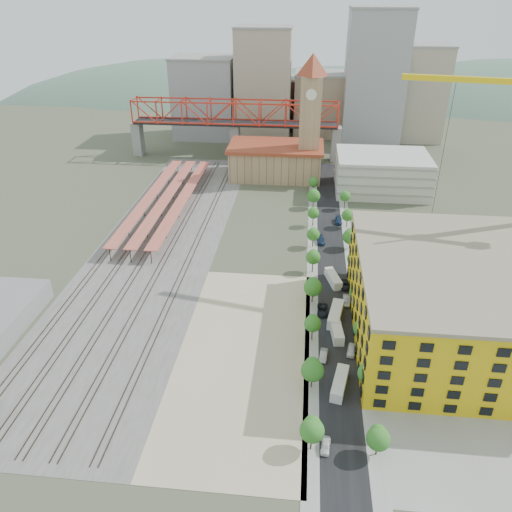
# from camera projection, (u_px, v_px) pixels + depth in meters

# --- Properties ---
(ground) EXTENTS (400.00, 400.00, 0.00)m
(ground) POSITION_uv_depth(u_px,v_px,m) (273.00, 279.00, 134.35)
(ground) COLOR #474C38
(ground) RESTS_ON ground
(ballast_strip) EXTENTS (36.00, 165.00, 0.06)m
(ballast_strip) POSITION_uv_depth(u_px,v_px,m) (160.00, 243.00, 152.85)
(ballast_strip) COLOR #605E59
(ballast_strip) RESTS_ON ground
(dirt_lot) EXTENTS (28.00, 67.00, 0.06)m
(dirt_lot) POSITION_uv_depth(u_px,v_px,m) (244.00, 354.00, 107.23)
(dirt_lot) COLOR tan
(dirt_lot) RESTS_ON ground
(street_asphalt) EXTENTS (12.00, 170.00, 0.06)m
(street_asphalt) POSITION_uv_depth(u_px,v_px,m) (331.00, 256.00, 145.97)
(street_asphalt) COLOR black
(street_asphalt) RESTS_ON ground
(sidewalk_west) EXTENTS (3.00, 170.00, 0.04)m
(sidewalk_west) POSITION_uv_depth(u_px,v_px,m) (312.00, 255.00, 146.47)
(sidewalk_west) COLOR gray
(sidewalk_west) RESTS_ON ground
(sidewalk_east) EXTENTS (3.00, 170.00, 0.04)m
(sidewalk_east) POSITION_uv_depth(u_px,v_px,m) (350.00, 257.00, 145.47)
(sidewalk_east) COLOR gray
(sidewalk_east) RESTS_ON ground
(construction_pad) EXTENTS (50.00, 90.00, 0.06)m
(construction_pad) POSITION_uv_depth(u_px,v_px,m) (465.00, 336.00, 112.82)
(construction_pad) COLOR gray
(construction_pad) RESTS_ON ground
(rail_tracks) EXTENTS (26.56, 160.00, 0.18)m
(rail_tracks) POSITION_uv_depth(u_px,v_px,m) (154.00, 243.00, 152.96)
(rail_tracks) COLOR #382B23
(rail_tracks) RESTS_ON ground
(platform_canopies) EXTENTS (16.00, 80.00, 4.12)m
(platform_canopies) POSITION_uv_depth(u_px,v_px,m) (166.00, 197.00, 175.38)
(platform_canopies) COLOR #D95C53
(platform_canopies) RESTS_ON ground
(station_hall) EXTENTS (38.00, 24.00, 13.10)m
(station_hall) POSITION_uv_depth(u_px,v_px,m) (276.00, 160.00, 203.10)
(station_hall) COLOR tan
(station_hall) RESTS_ON ground
(clock_tower) EXTENTS (12.00, 12.00, 52.00)m
(clock_tower) POSITION_uv_depth(u_px,v_px,m) (311.00, 107.00, 189.58)
(clock_tower) COLOR tan
(clock_tower) RESTS_ON ground
(parking_garage) EXTENTS (34.00, 26.00, 14.00)m
(parking_garage) POSITION_uv_depth(u_px,v_px,m) (382.00, 173.00, 188.77)
(parking_garage) COLOR silver
(parking_garage) RESTS_ON ground
(truss_bridge) EXTENTS (94.00, 9.60, 25.60)m
(truss_bridge) POSITION_uv_depth(u_px,v_px,m) (235.00, 116.00, 219.10)
(truss_bridge) COLOR gray
(truss_bridge) RESTS_ON ground
(construction_building) EXTENTS (44.60, 50.60, 18.80)m
(construction_building) POSITION_uv_depth(u_px,v_px,m) (459.00, 300.00, 108.58)
(construction_building) COLOR gold
(construction_building) RESTS_ON ground
(street_trees) EXTENTS (15.40, 124.40, 8.00)m
(street_trees) POSITION_uv_depth(u_px,v_px,m) (332.00, 273.00, 137.26)
(street_trees) COLOR #25691F
(street_trees) RESTS_ON ground
(skyline) EXTENTS (133.00, 46.00, 60.00)m
(skyline) POSITION_uv_depth(u_px,v_px,m) (310.00, 92.00, 246.81)
(skyline) COLOR #9EA0A3
(skyline) RESTS_ON ground
(distant_hills) EXTENTS (647.00, 264.00, 227.00)m
(distant_hills) POSITION_uv_depth(u_px,v_px,m) (352.00, 198.00, 395.24)
(distant_hills) COLOR #4C6B59
(distant_hills) RESTS_ON ground
(site_trailer_a) EXTENTS (4.13, 9.26, 2.46)m
(site_trailer_a) POSITION_uv_depth(u_px,v_px,m) (340.00, 383.00, 97.69)
(site_trailer_a) COLOR silver
(site_trailer_a) RESTS_ON ground
(site_trailer_b) EXTENTS (3.22, 8.93, 2.39)m
(site_trailer_b) POSITION_uv_depth(u_px,v_px,m) (336.00, 330.00, 112.65)
(site_trailer_b) COLOR silver
(site_trailer_b) RESTS_ON ground
(site_trailer_c) EXTENTS (4.33, 10.13, 2.69)m
(site_trailer_c) POSITION_uv_depth(u_px,v_px,m) (335.00, 314.00, 117.78)
(site_trailer_c) COLOR silver
(site_trailer_c) RESTS_ON ground
(site_trailer_d) EXTENTS (4.60, 8.97, 2.38)m
(site_trailer_d) POSITION_uv_depth(u_px,v_px,m) (333.00, 279.00, 132.35)
(site_trailer_d) COLOR silver
(site_trailer_d) RESTS_ON ground
(car_0) EXTENTS (2.05, 4.08, 1.33)m
(car_0) POSITION_uv_depth(u_px,v_px,m) (325.00, 446.00, 85.19)
(car_0) COLOR white
(car_0) RESTS_ON ground
(car_1) EXTENTS (1.97, 4.47, 1.43)m
(car_1) POSITION_uv_depth(u_px,v_px,m) (323.00, 355.00, 105.79)
(car_1) COLOR #A09FA5
(car_1) RESTS_ON ground
(car_2) EXTENTS (2.54, 5.36, 1.48)m
(car_2) POSITION_uv_depth(u_px,v_px,m) (322.00, 310.00, 120.36)
(car_2) COLOR black
(car_2) RESTS_ON ground
(car_3) EXTENTS (2.66, 5.54, 1.56)m
(car_3) POSITION_uv_depth(u_px,v_px,m) (321.00, 240.00, 152.89)
(car_3) COLOR navy
(car_3) RESTS_ON ground
(car_4) EXTENTS (2.42, 4.61, 1.49)m
(car_4) POSITION_uv_depth(u_px,v_px,m) (351.00, 350.00, 107.21)
(car_4) COLOR silver
(car_4) RESTS_ON ground
(car_5) EXTENTS (1.83, 4.83, 1.57)m
(car_5) POSITION_uv_depth(u_px,v_px,m) (346.00, 300.00, 123.96)
(car_5) COLOR #A7A7AD
(car_5) RESTS_ON ground
(car_6) EXTENTS (2.70, 5.13, 1.38)m
(car_6) POSITION_uv_depth(u_px,v_px,m) (345.00, 285.00, 130.50)
(car_6) COLOR black
(car_6) RESTS_ON ground
(car_7) EXTENTS (2.37, 5.53, 1.59)m
(car_7) POSITION_uv_depth(u_px,v_px,m) (338.00, 220.00, 165.69)
(car_7) COLOR navy
(car_7) RESTS_ON ground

